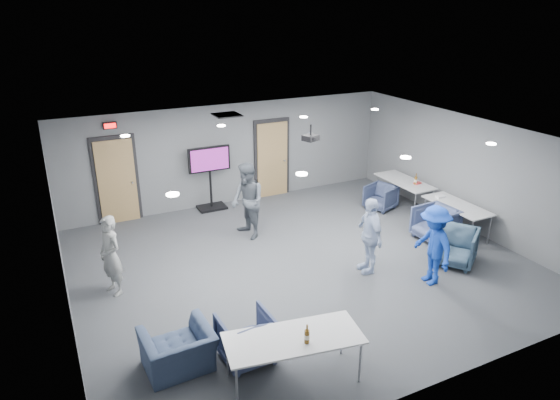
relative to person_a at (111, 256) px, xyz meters
name	(u,v)px	position (x,y,z in m)	size (l,w,h in m)	color
floor	(301,264)	(3.69, -0.58, -0.77)	(9.00, 9.00, 0.00)	#3D4146
ceiling	(303,139)	(3.69, -0.58, 1.93)	(9.00, 9.00, 0.00)	silver
wall_back	(231,154)	(3.69, 3.42, 0.58)	(9.00, 0.02, 2.70)	slate
wall_front	(444,305)	(3.69, -4.58, 0.58)	(9.00, 0.02, 2.70)	slate
wall_left	(60,250)	(-0.81, -0.58, 0.58)	(0.02, 8.00, 2.70)	slate
wall_right	(468,173)	(8.19, -0.58, 0.58)	(0.02, 8.00, 2.70)	slate
door_left	(117,181)	(0.69, 3.38, 0.29)	(1.06, 0.17, 2.24)	black
door_right	(272,159)	(4.89, 3.38, 0.29)	(1.06, 0.17, 2.24)	black
exit_sign	(110,126)	(0.69, 3.36, 1.68)	(0.32, 0.08, 0.16)	black
hvac_diffuser	(227,115)	(3.19, 2.22, 1.91)	(0.60, 0.60, 0.03)	black
downlights	(303,140)	(3.69, -0.58, 1.91)	(6.18, 3.78, 0.02)	white
person_a	(111,256)	(0.00, 0.00, 0.00)	(0.56, 0.37, 1.55)	gray
person_b	(248,201)	(3.21, 1.14, 0.12)	(0.87, 0.68, 1.79)	#515861
person_c	(370,235)	(4.78, -1.41, 0.02)	(0.93, 0.39, 1.59)	silver
person_d	(433,245)	(5.60, -2.33, 0.03)	(1.04, 0.60, 1.61)	#1A40AF
chair_right_a	(381,197)	(7.04, 1.18, -0.45)	(0.70, 0.72, 0.65)	#333C58
chair_right_b	(435,224)	(7.04, -0.88, -0.39)	(0.83, 0.85, 0.77)	#3E496C
chair_right_c	(455,246)	(6.59, -1.95, -0.39)	(0.83, 0.86, 0.78)	#34485A
chair_front_a	(247,338)	(1.52, -2.85, -0.41)	(0.79, 0.81, 0.74)	#394262
chair_front_b	(178,351)	(0.51, -2.63, -0.45)	(1.01, 0.88, 0.65)	#3A4965
table_right_a	(405,182)	(7.69, 1.05, -0.09)	(0.73, 1.76, 0.73)	silver
table_right_b	(457,207)	(7.69, -0.85, -0.09)	(0.70, 1.69, 0.73)	silver
table_front_left	(294,340)	(1.94, -3.58, -0.09)	(2.06, 1.13, 0.73)	silver
bottle_front	(307,336)	(2.05, -3.76, 0.06)	(0.08, 0.08, 0.29)	brown
bottle_right	(416,180)	(7.75, 0.70, 0.06)	(0.08, 0.08, 0.30)	brown
snack_box	(417,183)	(7.82, 0.70, -0.02)	(0.19, 0.13, 0.04)	red
wrapper	(441,196)	(7.67, -0.31, -0.02)	(0.22, 0.15, 0.05)	silver
tv_stand	(210,174)	(3.00, 3.17, 0.19)	(1.11, 0.53, 1.70)	black
projector	(311,138)	(4.45, 0.45, 1.63)	(0.38, 0.36, 0.35)	black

